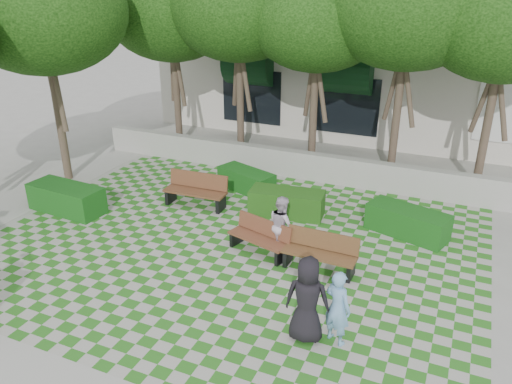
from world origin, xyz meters
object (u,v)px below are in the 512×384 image
at_px(bench_east, 320,253).
at_px(hedge_midleft, 246,180).
at_px(hedge_east, 407,222).
at_px(person_white, 282,225).
at_px(person_dark, 307,300).
at_px(bench_west, 196,191).
at_px(hedge_midright, 287,203).
at_px(person_blue, 338,307).
at_px(bench_mid, 260,238).
at_px(hedge_west, 67,198).

distance_m(bench_east, hedge_midleft, 4.98).
distance_m(hedge_east, person_white, 3.44).
height_order(hedge_midleft, person_dark, person_dark).
height_order(bench_west, person_white, person_white).
distance_m(hedge_midright, person_blue, 5.40).
xyz_separation_m(hedge_midright, person_white, (0.61, -2.00, 0.37)).
distance_m(hedge_midright, person_dark, 5.29).
xyz_separation_m(bench_east, person_dark, (0.46, -2.39, 0.42)).
bearing_deg(hedge_east, person_white, -141.47).
xyz_separation_m(bench_west, hedge_midleft, (0.86, 1.64, -0.14)).
xyz_separation_m(bench_mid, person_blue, (2.56, -2.42, 0.35)).
xyz_separation_m(bench_mid, person_white, (0.47, 0.24, 0.33)).
height_order(bench_west, hedge_midleft, bench_west).
xyz_separation_m(bench_west, person_dark, (4.80, -4.30, 0.38)).
relative_size(hedge_west, person_dark, 1.31).
bearing_deg(hedge_midleft, person_white, -52.79).
relative_size(bench_mid, hedge_east, 0.81).
bearing_deg(bench_east, bench_west, 157.55).
height_order(bench_mid, hedge_east, bench_mid).
height_order(person_blue, person_dark, person_dark).
bearing_deg(hedge_east, hedge_midright, -177.70).
bearing_deg(person_dark, person_blue, -173.89).
relative_size(bench_west, person_blue, 1.25).
bearing_deg(hedge_west, bench_east, -0.77).
bearing_deg(hedge_west, hedge_midright, 21.52).
relative_size(hedge_midright, person_dark, 1.21).
bearing_deg(bench_mid, bench_west, 163.75).
bearing_deg(bench_west, bench_east, -26.22).
xyz_separation_m(bench_east, bench_mid, (-1.56, 0.17, -0.03)).
relative_size(hedge_east, hedge_west, 0.92).
xyz_separation_m(hedge_east, hedge_midleft, (-5.07, 1.02, -0.03)).
height_order(bench_west, hedge_west, bench_west).
distance_m(hedge_midleft, hedge_west, 5.33).
bearing_deg(hedge_midright, bench_west, -169.38).
relative_size(bench_mid, hedge_midleft, 0.89).
bearing_deg(bench_west, hedge_east, 3.58).
distance_m(hedge_midleft, person_white, 3.97).
height_order(bench_east, bench_mid, bench_east).
bearing_deg(hedge_west, bench_mid, 0.62).
xyz_separation_m(bench_mid, hedge_west, (-5.98, -0.06, -0.01)).
bearing_deg(hedge_east, person_blue, -97.01).
bearing_deg(hedge_west, hedge_midleft, 40.36).
distance_m(person_blue, person_dark, 0.56).
xyz_separation_m(hedge_west, person_blue, (8.54, -2.36, 0.36)).
xyz_separation_m(bench_east, person_white, (-1.09, 0.41, 0.31)).
bearing_deg(hedge_midright, person_dark, -65.68).
xyz_separation_m(bench_mid, person_dark, (2.03, -2.56, 0.45)).
distance_m(bench_mid, hedge_west, 5.98).
height_order(bench_mid, person_blue, person_blue).
height_order(hedge_east, person_dark, person_dark).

